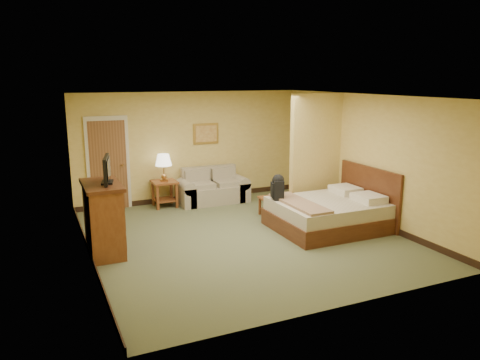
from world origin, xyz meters
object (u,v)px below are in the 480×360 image
loveseat (213,191)px  dresser (104,218)px  bed (332,213)px  coffee_table (277,203)px

loveseat → dresser: 3.71m
loveseat → bed: (1.44, -2.80, 0.05)m
loveseat → dresser: bearing=-140.4°
dresser → bed: bearing=-5.9°
loveseat → coffee_table: bearing=-63.4°
dresser → loveseat: bearing=39.6°
loveseat → dresser: dresser is taller
coffee_table → bed: 1.29m
coffee_table → dresser: (-3.68, -0.69, 0.32)m
dresser → bed: (4.29, -0.45, -0.30)m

